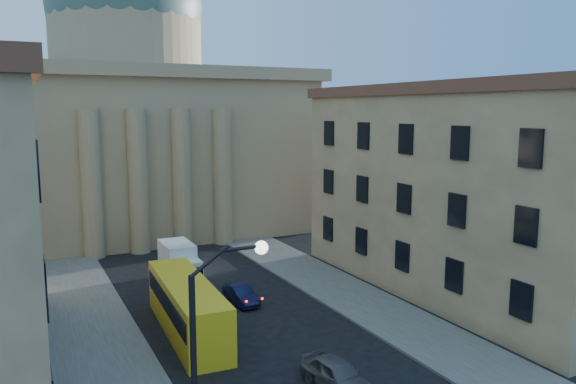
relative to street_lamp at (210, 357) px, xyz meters
name	(u,v)px	position (x,y,z in m)	size (l,w,h in m)	color
sidewalk_right	(403,324)	(15.47, 10.00, -5.21)	(5.00, 60.00, 0.15)	#54514C
church	(131,119)	(6.97, 47.47, 6.59)	(68.02, 28.76, 36.60)	#917E59
building_right	(467,187)	(23.97, 14.00, 2.14)	(11.60, 26.60, 14.70)	tan
street_lamp	(210,357)	(0.00, 0.00, 0.00)	(2.62, 0.44, 8.83)	black
car_right_far	(337,375)	(7.77, 5.03, -4.55)	(1.74, 4.32, 1.47)	#535359
car_right_distant	(241,294)	(8.15, 18.08, -4.67)	(1.29, 3.71, 1.22)	black
city_bus	(187,306)	(3.47, 14.71, -3.63)	(3.07, 11.03, 3.08)	yellow
box_truck	(180,265)	(5.73, 24.38, -3.91)	(2.15, 5.32, 2.91)	white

